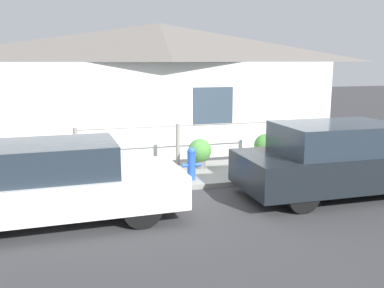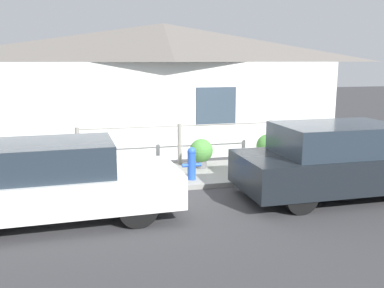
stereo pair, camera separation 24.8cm
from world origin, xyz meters
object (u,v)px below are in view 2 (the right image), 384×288
(potted_plant_near_hydrant, at_px, (201,152))
(potted_plant_corner, at_px, (268,146))
(potted_plant_by_fence, at_px, (55,164))
(fire_hydrant, at_px, (192,163))
(car_left, at_px, (50,181))
(car_right, at_px, (340,161))

(potted_plant_near_hydrant, relative_size, potted_plant_corner, 0.99)
(potted_plant_by_fence, bearing_deg, potted_plant_corner, 0.10)
(fire_hydrant, relative_size, potted_plant_near_hydrant, 1.01)
(fire_hydrant, height_order, potted_plant_corner, same)
(potted_plant_by_fence, bearing_deg, car_left, -88.08)
(car_left, distance_m, potted_plant_by_fence, 2.60)
(fire_hydrant, bearing_deg, potted_plant_corner, 26.30)
(fire_hydrant, xyz_separation_m, potted_plant_near_hydrant, (0.47, 0.93, 0.03))
(potted_plant_near_hydrant, bearing_deg, fire_hydrant, -116.76)
(potted_plant_near_hydrant, bearing_deg, car_left, -143.28)
(car_left, xyz_separation_m, car_right, (5.36, 0.00, 0.04))
(fire_hydrant, bearing_deg, car_left, -151.86)
(car_left, distance_m, fire_hydrant, 3.14)
(car_left, distance_m, car_right, 5.36)
(fire_hydrant, distance_m, potted_plant_by_fence, 3.06)
(car_right, height_order, potted_plant_by_fence, car_right)
(potted_plant_by_fence, bearing_deg, car_right, -25.36)
(car_left, xyz_separation_m, fire_hydrant, (2.76, 1.48, -0.20))
(car_left, height_order, fire_hydrant, car_left)
(car_right, bearing_deg, car_left, 179.98)
(car_left, bearing_deg, potted_plant_near_hydrant, 34.68)
(fire_hydrant, distance_m, potted_plant_near_hydrant, 1.05)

